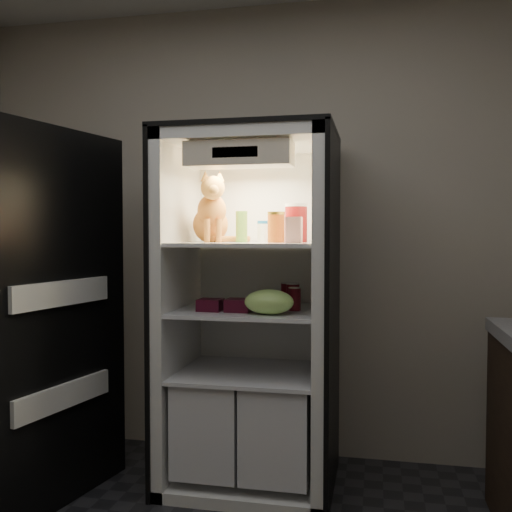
{
  "coord_description": "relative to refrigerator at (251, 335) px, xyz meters",
  "views": [
    {
      "loc": [
        0.66,
        -1.59,
        1.34
      ],
      "look_at": [
        0.04,
        1.32,
        1.22
      ],
      "focal_mm": 40.0,
      "sensor_mm": 36.0,
      "label": 1
    }
  ],
  "objects": [
    {
      "name": "condiment_jar",
      "position": [
        0.06,
        -0.04,
        0.19
      ],
      "size": [
        0.06,
        0.06,
        0.08
      ],
      "color": "#553318",
      "rests_on": "refrigerator"
    },
    {
      "name": "soda_can_a",
      "position": [
        0.19,
        0.03,
        0.22
      ],
      "size": [
        0.07,
        0.07,
        0.13
      ],
      "color": "black",
      "rests_on": "refrigerator"
    },
    {
      "name": "pepper_jar",
      "position": [
        0.23,
        0.05,
        0.6
      ],
      "size": [
        0.12,
        0.12,
        0.21
      ],
      "color": "#A31815",
      "rests_on": "refrigerator"
    },
    {
      "name": "berry_box_left",
      "position": [
        -0.18,
        -0.17,
        0.18
      ],
      "size": [
        0.12,
        0.12,
        0.06
      ],
      "primitive_type": "cube",
      "color": "#4E0D20",
      "rests_on": "refrigerator"
    },
    {
      "name": "fridge_door",
      "position": [
        -0.85,
        -0.44,
        0.12
      ],
      "size": [
        0.23,
        0.86,
        1.85
      ],
      "rotation": [
        0.0,
        0.0,
        -0.2
      ],
      "color": "black",
      "rests_on": "floor"
    },
    {
      "name": "tabby_cat",
      "position": [
        -0.22,
        -0.01,
        0.64
      ],
      "size": [
        0.35,
        0.37,
        0.38
      ],
      "rotation": [
        0.0,
        0.0,
        0.37
      ],
      "color": "#AF5616",
      "rests_on": "refrigerator"
    },
    {
      "name": "mayo_tub",
      "position": [
        0.06,
        0.07,
        0.56
      ],
      "size": [
        0.08,
        0.08,
        0.12
      ],
      "color": "white",
      "rests_on": "refrigerator"
    },
    {
      "name": "berry_box_right",
      "position": [
        -0.03,
        -0.17,
        0.18
      ],
      "size": [
        0.13,
        0.13,
        0.06
      ],
      "primitive_type": "cube",
      "color": "#4E0D20",
      "rests_on": "refrigerator"
    },
    {
      "name": "parmesan_shaker",
      "position": [
        -0.05,
        -0.03,
        0.58
      ],
      "size": [
        0.06,
        0.06,
        0.17
      ],
      "color": "green",
      "rests_on": "refrigerator"
    },
    {
      "name": "soda_can_b",
      "position": [
        0.22,
        -0.0,
        0.22
      ],
      "size": [
        0.07,
        0.07,
        0.13
      ],
      "color": "black",
      "rests_on": "refrigerator"
    },
    {
      "name": "grape_bag",
      "position": [
        0.14,
        -0.24,
        0.21
      ],
      "size": [
        0.25,
        0.18,
        0.12
      ],
      "primitive_type": "ellipsoid",
      "color": "#A0CF60",
      "rests_on": "refrigerator"
    },
    {
      "name": "refrigerator",
      "position": [
        0.0,
        0.0,
        0.0
      ],
      "size": [
        0.9,
        0.72,
        1.88
      ],
      "color": "white",
      "rests_on": "floor"
    },
    {
      "name": "soda_can_c",
      "position": [
        0.24,
        -0.08,
        0.21
      ],
      "size": [
        0.06,
        0.06,
        0.12
      ],
      "color": "black",
      "rests_on": "refrigerator"
    },
    {
      "name": "room_shell",
      "position": [
        0.0,
        -1.38,
        0.83
      ],
      "size": [
        3.6,
        3.6,
        3.6
      ],
      "color": "white",
      "rests_on": "floor"
    },
    {
      "name": "cream_carton",
      "position": [
        0.26,
        -0.19,
        0.56
      ],
      "size": [
        0.08,
        0.08,
        0.13
      ],
      "primitive_type": "cube",
      "color": "white",
      "rests_on": "refrigerator"
    },
    {
      "name": "salsa_jar",
      "position": [
        0.15,
        -0.07,
        0.58
      ],
      "size": [
        0.09,
        0.09,
        0.16
      ],
      "color": "#9D0E12",
      "rests_on": "refrigerator"
    }
  ]
}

